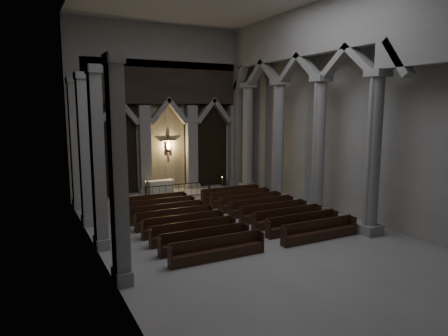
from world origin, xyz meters
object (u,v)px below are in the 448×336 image
(candle_stand_left, at_px, (146,197))
(worshipper, at_px, (215,197))
(altar, at_px, (161,187))
(altar_rail, at_px, (179,188))
(pews, at_px, (226,218))
(candle_stand_right, at_px, (222,190))

(candle_stand_left, distance_m, worshipper, 4.69)
(altar, relative_size, candle_stand_left, 1.28)
(altar, bearing_deg, altar_rail, -48.06)
(altar, xyz_separation_m, worshipper, (2.07, -4.63, -0.04))
(pews, bearing_deg, candle_stand_right, 64.64)
(altar_rail, relative_size, candle_stand_right, 3.69)
(altar, height_order, candle_stand_left, candle_stand_left)
(altar_rail, xyz_separation_m, candle_stand_left, (-2.53, -0.60, -0.23))
(altar_rail, height_order, pews, pews)
(pews, bearing_deg, worshipper, 73.16)
(altar, xyz_separation_m, candle_stand_right, (4.03, -1.82, -0.27))
(altar, relative_size, candle_stand_right, 1.41)
(altar, distance_m, candle_stand_left, 2.30)
(candle_stand_right, height_order, worshipper, candle_stand_right)
(pews, bearing_deg, altar, 96.62)
(altar, relative_size, worshipper, 1.59)
(candle_stand_right, bearing_deg, candle_stand_left, 178.51)
(altar_rail, height_order, candle_stand_left, candle_stand_left)
(altar, relative_size, pews, 0.19)
(candle_stand_right, distance_m, pews, 7.16)
(altar, bearing_deg, worshipper, -65.93)
(altar_rail, distance_m, pews, 7.23)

